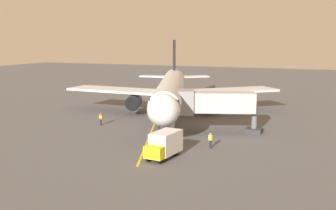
{
  "coord_description": "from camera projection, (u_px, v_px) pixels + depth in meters",
  "views": [
    {
      "loc": [
        -24.38,
        58.4,
        11.84
      ],
      "look_at": [
        -3.48,
        7.45,
        3.0
      ],
      "focal_mm": 44.72,
      "sensor_mm": 36.0,
      "label": 1
    }
  ],
  "objects": [
    {
      "name": "apron_lead_in_line",
      "position": [
        155.0,
        123.0,
        58.65
      ],
      "size": [
        13.54,
        37.8,
        0.01
      ],
      "primitive_type": "cube",
      "rotation": [
        0.0,
        0.0,
        0.34
      ],
      "color": "yellow",
      "rests_on": "ground"
    },
    {
      "name": "ground_plane",
      "position": [
        165.0,
        116.0,
        64.36
      ],
      "size": [
        220.0,
        220.0,
        0.0
      ],
      "primitive_type": "plane",
      "color": "#565659"
    },
    {
      "name": "ground_crew_wing_walker",
      "position": [
        101.0,
        119.0,
        57.25
      ],
      "size": [
        0.45,
        0.35,
        1.71
      ],
      "color": "#23232D",
      "rests_on": "ground"
    },
    {
      "name": "box_truck_near_nose",
      "position": [
        164.0,
        144.0,
        41.5
      ],
      "size": [
        2.48,
        4.8,
        2.62
      ],
      "color": "yellow",
      "rests_on": "ground"
    },
    {
      "name": "ground_crew_marshaller",
      "position": [
        210.0,
        140.0,
        45.28
      ],
      "size": [
        0.46,
        0.37,
        1.71
      ],
      "color": "#23232D",
      "rests_on": "ground"
    },
    {
      "name": "airplane",
      "position": [
        171.0,
        90.0,
        63.78
      ],
      "size": [
        32.82,
        39.08,
        11.5
      ],
      "color": "silver",
      "rests_on": "ground"
    },
    {
      "name": "ground_crew_loader",
      "position": [
        159.0,
        124.0,
        54.08
      ],
      "size": [
        0.39,
        0.47,
        1.71
      ],
      "color": "#23232D",
      "rests_on": "ground"
    },
    {
      "name": "jet_bridge",
      "position": [
        209.0,
        103.0,
        52.43
      ],
      "size": [
        11.34,
        6.2,
        5.4
      ],
      "color": "#B7B7BC",
      "rests_on": "ground"
    }
  ]
}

